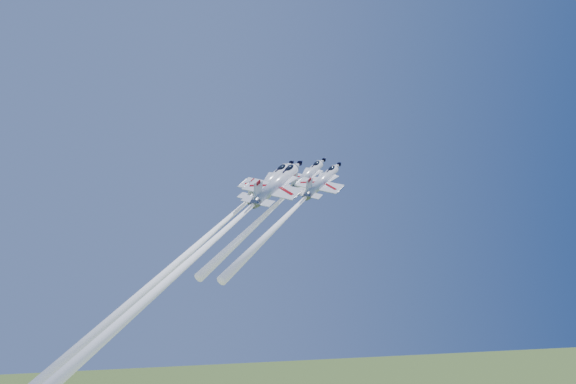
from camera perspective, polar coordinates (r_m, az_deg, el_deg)
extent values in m
cylinder|color=white|center=(131.42, 1.68, 1.43)|extent=(4.59, 7.74, 10.72)
cone|color=white|center=(136.52, 3.00, 2.67)|extent=(2.85, 3.20, 2.97)
cone|color=black|center=(137.73, 3.30, 2.95)|extent=(1.44, 1.61, 1.49)
cone|color=slate|center=(126.84, 0.37, 0.20)|extent=(2.65, 2.69, 2.10)
ellipsoid|color=black|center=(134.41, 2.53, 2.49)|extent=(2.66, 2.71, 2.29)
cube|color=black|center=(133.22, 2.25, 2.32)|extent=(0.83, 0.86, 0.78)
cube|color=white|center=(130.68, 1.45, 1.12)|extent=(9.14, 7.95, 3.69)
cube|color=white|center=(133.67, 1.68, 1.86)|extent=(2.82, 2.60, 1.79)
cube|color=white|center=(132.63, 2.57, 1.69)|extent=(2.82, 2.60, 1.79)
cube|color=white|center=(127.54, 0.57, 0.35)|extent=(4.92, 4.28, 1.96)
cube|color=white|center=(127.01, 0.58, 1.01)|extent=(2.05, 2.81, 3.50)
cube|color=#9F070E|center=(126.62, 0.59, 1.57)|extent=(0.93, 1.03, 1.02)
cube|color=black|center=(131.83, 1.71, 1.10)|extent=(6.32, 5.96, 4.80)
sphere|color=white|center=(126.67, 0.32, 0.15)|extent=(1.00, 1.09, 0.98)
cone|color=white|center=(115.86, -3.41, -3.35)|extent=(8.22, 17.41, 27.35)
cylinder|color=white|center=(129.86, -1.71, 0.84)|extent=(5.48, 9.24, 12.81)
cone|color=white|center=(135.71, 0.03, 2.36)|extent=(3.40, 3.82, 3.55)
cone|color=black|center=(137.10, 0.41, 2.69)|extent=(1.72, 1.92, 1.78)
cone|color=slate|center=(124.66, -3.45, -0.68)|extent=(3.17, 3.21, 2.51)
ellipsoid|color=black|center=(133.27, -0.60, 2.14)|extent=(3.18, 3.24, 2.74)
cube|color=black|center=(131.90, -0.97, 1.93)|extent=(0.99, 1.03, 0.93)
cube|color=white|center=(129.03, -2.00, 0.47)|extent=(10.92, 9.50, 4.41)
cube|color=white|center=(132.53, -1.63, 1.37)|extent=(3.37, 3.10, 2.14)
cube|color=white|center=(131.16, -0.60, 1.16)|extent=(3.37, 3.10, 2.14)
cube|color=white|center=(125.46, -3.18, -0.50)|extent=(5.88, 5.12, 2.34)
cube|color=white|center=(124.80, -3.19, 0.31)|extent=(2.45, 3.36, 4.18)
cube|color=#9F070E|center=(124.32, -3.19, 0.98)|extent=(1.11, 1.23, 1.22)
cube|color=black|center=(130.35, -1.66, 0.45)|extent=(7.55, 7.12, 5.73)
sphere|color=white|center=(124.47, -3.51, -0.74)|extent=(1.19, 1.31, 1.17)
cone|color=white|center=(107.45, -11.39, -7.57)|extent=(13.16, 29.49, 47.51)
cylinder|color=white|center=(122.68, 3.01, 0.94)|extent=(4.53, 7.63, 10.57)
cone|color=white|center=(127.75, 4.35, 2.26)|extent=(2.81, 3.15, 2.93)
cone|color=black|center=(128.95, 4.65, 2.55)|extent=(1.42, 1.59, 1.47)
cone|color=slate|center=(118.12, 1.67, -0.39)|extent=(2.61, 2.65, 2.07)
ellipsoid|color=black|center=(125.65, 3.88, 2.07)|extent=(2.62, 2.67, 2.26)
cube|color=black|center=(124.47, 3.59, 1.88)|extent=(0.82, 0.85, 0.77)
cube|color=white|center=(121.94, 2.78, 0.61)|extent=(9.01, 7.84, 3.64)
cube|color=white|center=(124.88, 2.99, 1.39)|extent=(2.78, 2.56, 1.77)
cube|color=white|center=(123.92, 3.94, 1.21)|extent=(2.78, 2.56, 1.77)
cube|color=white|center=(118.82, 1.88, -0.23)|extent=(4.86, 4.22, 1.94)
cube|color=white|center=(118.28, 1.89, 0.47)|extent=(2.02, 2.77, 3.45)
cube|color=#9F070E|center=(117.89, 1.91, 1.06)|extent=(0.92, 1.02, 1.01)
cube|color=black|center=(123.09, 3.04, 0.59)|extent=(6.23, 5.87, 4.73)
sphere|color=white|center=(117.95, 1.62, -0.44)|extent=(0.99, 1.08, 0.96)
cone|color=white|center=(108.25, -1.80, -3.81)|extent=(7.53, 15.67, 24.42)
cylinder|color=white|center=(121.29, -1.09, 0.67)|extent=(5.59, 9.42, 13.05)
cone|color=white|center=(127.29, 0.76, 2.32)|extent=(3.46, 3.89, 3.61)
cone|color=black|center=(128.72, 1.17, 2.68)|extent=(1.75, 1.96, 1.81)
cone|color=slate|center=(115.97, -2.97, -1.01)|extent=(3.23, 3.27, 2.55)
ellipsoid|color=black|center=(124.79, 0.10, 2.08)|extent=(3.23, 3.30, 2.79)
cube|color=black|center=(123.38, -0.30, 1.85)|extent=(1.01, 1.04, 0.95)
cube|color=white|center=(120.44, -1.41, 0.25)|extent=(11.12, 9.68, 4.49)
cube|color=white|center=(124.00, -1.03, 1.24)|extent=(3.43, 3.16, 2.18)
cube|color=white|center=(122.64, 0.11, 1.01)|extent=(3.43, 3.16, 2.18)
cube|color=white|center=(116.79, -2.68, -0.81)|extent=(5.99, 5.21, 2.39)
cube|color=white|center=(116.10, -2.69, 0.07)|extent=(2.50, 3.42, 4.26)
cube|color=#9F070E|center=(115.61, -2.68, 0.81)|extent=(1.14, 1.25, 1.24)
cube|color=black|center=(121.80, -1.04, 0.24)|extent=(7.69, 7.25, 5.84)
sphere|color=white|center=(115.77, -3.04, -1.08)|extent=(1.22, 1.33, 1.19)
cone|color=white|center=(97.64, -12.39, -9.30)|extent=(14.08, 31.80, 51.40)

